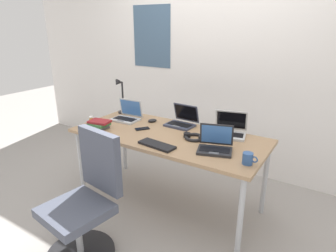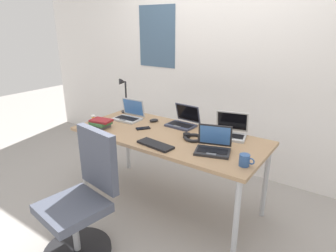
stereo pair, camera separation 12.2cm
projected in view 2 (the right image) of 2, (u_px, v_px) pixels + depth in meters
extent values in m
plane|color=gray|center=(168.00, 202.00, 2.94)|extent=(12.00, 12.00, 0.00)
cube|color=silver|center=(223.00, 61.00, 3.36)|extent=(6.00, 0.12, 2.60)
cube|color=#3F5972|center=(157.00, 37.00, 3.72)|extent=(0.56, 0.01, 0.76)
cube|color=#9E7A56|center=(168.00, 136.00, 2.70)|extent=(1.80, 0.80, 0.03)
cylinder|color=#B2B5BA|center=(83.00, 162.00, 3.02)|extent=(0.04, 0.04, 0.71)
cylinder|color=#B2B5BA|center=(236.00, 221.00, 2.11)|extent=(0.04, 0.04, 0.71)
cylinder|color=#B2B5BA|center=(128.00, 141.00, 3.54)|extent=(0.04, 0.04, 0.71)
cylinder|color=#B2B5BA|center=(265.00, 182.00, 2.63)|extent=(0.04, 0.04, 0.71)
cylinder|color=black|center=(127.00, 111.00, 3.37)|extent=(0.12, 0.12, 0.02)
cylinder|color=black|center=(126.00, 96.00, 3.31)|extent=(0.02, 0.02, 0.34)
cylinder|color=black|center=(123.00, 82.00, 3.22)|extent=(0.01, 0.08, 0.01)
cone|color=black|center=(120.00, 83.00, 3.19)|extent=(0.07, 0.09, 0.09)
cube|color=#232326|center=(212.00, 152.00, 2.30)|extent=(0.31, 0.26, 0.02)
cube|color=black|center=(212.00, 151.00, 2.30)|extent=(0.26, 0.17, 0.00)
cube|color=#595B60|center=(211.00, 154.00, 2.24)|extent=(0.08, 0.06, 0.00)
cube|color=#232326|center=(215.00, 135.00, 2.36)|extent=(0.27, 0.12, 0.19)
cube|color=#3F72BF|center=(215.00, 135.00, 2.36)|extent=(0.24, 0.10, 0.15)
cube|color=#B7BABC|center=(229.00, 136.00, 2.61)|extent=(0.33, 0.26, 0.02)
cube|color=black|center=(229.00, 135.00, 2.61)|extent=(0.27, 0.17, 0.00)
cube|color=#595B60|center=(228.00, 138.00, 2.55)|extent=(0.09, 0.06, 0.00)
cube|color=#B7BABC|center=(232.00, 121.00, 2.69)|extent=(0.30, 0.13, 0.19)
cube|color=black|center=(232.00, 121.00, 2.69)|extent=(0.27, 0.11, 0.16)
cube|color=#B7BABC|center=(127.00, 119.00, 3.09)|extent=(0.29, 0.20, 0.02)
cube|color=black|center=(127.00, 118.00, 3.09)|extent=(0.25, 0.12, 0.00)
cube|color=#595B60|center=(123.00, 120.00, 3.04)|extent=(0.08, 0.05, 0.00)
cube|color=#B7BABC|center=(133.00, 107.00, 3.14)|extent=(0.28, 0.05, 0.19)
cube|color=#3F72BF|center=(133.00, 107.00, 3.14)|extent=(0.25, 0.04, 0.16)
cube|color=#33384C|center=(181.00, 126.00, 2.89)|extent=(0.28, 0.20, 0.02)
cube|color=black|center=(181.00, 124.00, 2.89)|extent=(0.25, 0.12, 0.00)
cube|color=#595B60|center=(177.00, 126.00, 2.84)|extent=(0.08, 0.05, 0.00)
cube|color=#33384C|center=(188.00, 113.00, 2.95)|extent=(0.28, 0.07, 0.18)
cube|color=black|center=(187.00, 113.00, 2.95)|extent=(0.25, 0.06, 0.15)
cube|color=black|center=(155.00, 145.00, 2.44)|extent=(0.34, 0.16, 0.02)
ellipsoid|color=black|center=(154.00, 120.00, 3.03)|extent=(0.10, 0.11, 0.03)
cube|color=black|center=(143.00, 128.00, 2.83)|extent=(0.13, 0.15, 0.01)
torus|color=black|center=(194.00, 138.00, 2.57)|extent=(0.18, 0.18, 0.03)
cylinder|color=black|center=(187.00, 135.00, 2.61)|extent=(0.06, 0.06, 0.04)
cylinder|color=black|center=(201.00, 139.00, 2.53)|extent=(0.06, 0.06, 0.04)
cylinder|color=gold|center=(94.00, 120.00, 3.00)|extent=(0.04, 0.04, 0.06)
cylinder|color=white|center=(93.00, 116.00, 2.99)|extent=(0.04, 0.04, 0.01)
cube|color=#4C4C51|center=(101.00, 125.00, 2.88)|extent=(0.16, 0.12, 0.03)
cube|color=#336638|center=(101.00, 123.00, 2.86)|extent=(0.18, 0.16, 0.03)
cube|color=maroon|center=(101.00, 121.00, 2.85)|extent=(0.22, 0.17, 0.02)
cylinder|color=#2D518C|center=(244.00, 160.00, 2.08)|extent=(0.08, 0.08, 0.09)
torus|color=#2D518C|center=(251.00, 161.00, 2.06)|extent=(0.05, 0.01, 0.05)
cylinder|color=black|center=(78.00, 251.00, 2.29)|extent=(0.52, 0.52, 0.04)
cylinder|color=#A5A8AD|center=(75.00, 231.00, 2.22)|extent=(0.05, 0.05, 0.34)
cube|color=#474C5B|center=(72.00, 208.00, 2.16)|extent=(0.50, 0.50, 0.07)
cube|color=#474C5B|center=(98.00, 159.00, 2.22)|extent=(0.42, 0.12, 0.48)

